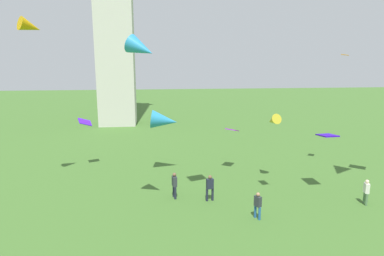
{
  "coord_description": "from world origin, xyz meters",
  "views": [
    {
      "loc": [
        -3.79,
        1.04,
        9.0
      ],
      "look_at": [
        -1.42,
        20.18,
        5.19
      ],
      "focal_mm": 30.37,
      "sensor_mm": 36.0,
      "label": 1
    }
  ],
  "objects_px": {
    "kite_flying_11": "(30,27)",
    "kite_flying_9": "(85,122)",
    "kite_flying_0": "(327,135)",
    "kite_flying_8": "(164,121)",
    "person_4": "(210,186)",
    "person_2": "(366,191)",
    "kite_flying_10": "(273,120)",
    "kite_flying_6": "(345,55)",
    "person_5": "(174,184)",
    "kite_flying_5": "(141,48)",
    "kite_flying_2": "(232,130)",
    "person_1": "(258,204)"
  },
  "relations": [
    {
      "from": "kite_flying_8",
      "to": "kite_flying_10",
      "type": "relative_size",
      "value": 1.67
    },
    {
      "from": "person_4",
      "to": "kite_flying_0",
      "type": "height_order",
      "value": "kite_flying_0"
    },
    {
      "from": "kite_flying_0",
      "to": "kite_flying_8",
      "type": "distance_m",
      "value": 12.34
    },
    {
      "from": "kite_flying_0",
      "to": "kite_flying_8",
      "type": "relative_size",
      "value": 0.61
    },
    {
      "from": "person_5",
      "to": "kite_flying_0",
      "type": "relative_size",
      "value": 1.22
    },
    {
      "from": "person_1",
      "to": "kite_flying_10",
      "type": "height_order",
      "value": "kite_flying_10"
    },
    {
      "from": "person_1",
      "to": "kite_flying_11",
      "type": "distance_m",
      "value": 18.78
    },
    {
      "from": "person_4",
      "to": "kite_flying_8",
      "type": "bearing_deg",
      "value": 106.37
    },
    {
      "from": "kite_flying_8",
      "to": "kite_flying_11",
      "type": "distance_m",
      "value": 11.6
    },
    {
      "from": "person_2",
      "to": "kite_flying_6",
      "type": "xyz_separation_m",
      "value": [
        1.78,
        6.62,
        8.77
      ]
    },
    {
      "from": "kite_flying_6",
      "to": "kite_flying_11",
      "type": "bearing_deg",
      "value": 125.95
    },
    {
      "from": "kite_flying_6",
      "to": "kite_flying_8",
      "type": "bearing_deg",
      "value": 118.68
    },
    {
      "from": "person_2",
      "to": "kite_flying_5",
      "type": "height_order",
      "value": "kite_flying_5"
    },
    {
      "from": "kite_flying_6",
      "to": "kite_flying_5",
      "type": "bearing_deg",
      "value": 147.46
    },
    {
      "from": "kite_flying_2",
      "to": "kite_flying_10",
      "type": "distance_m",
      "value": 3.94
    },
    {
      "from": "person_5",
      "to": "kite_flying_8",
      "type": "xyz_separation_m",
      "value": [
        -0.42,
        5.25,
        3.46
      ]
    },
    {
      "from": "person_5",
      "to": "kite_flying_9",
      "type": "distance_m",
      "value": 10.86
    },
    {
      "from": "kite_flying_9",
      "to": "kite_flying_11",
      "type": "xyz_separation_m",
      "value": [
        -2.23,
        -4.55,
        7.37
      ]
    },
    {
      "from": "kite_flying_10",
      "to": "person_2",
      "type": "bearing_deg",
      "value": 122.92
    },
    {
      "from": "kite_flying_5",
      "to": "person_4",
      "type": "bearing_deg",
      "value": -31.94
    },
    {
      "from": "person_2",
      "to": "kite_flying_2",
      "type": "height_order",
      "value": "kite_flying_2"
    },
    {
      "from": "person_5",
      "to": "kite_flying_9",
      "type": "xyz_separation_m",
      "value": [
        -7.16,
        7.57,
        3.08
      ]
    },
    {
      "from": "kite_flying_11",
      "to": "person_2",
      "type": "bearing_deg",
      "value": -143.51
    },
    {
      "from": "kite_flying_11",
      "to": "kite_flying_9",
      "type": "bearing_deg",
      "value": -65.19
    },
    {
      "from": "person_5",
      "to": "person_1",
      "type": "bearing_deg",
      "value": -138.89
    },
    {
      "from": "person_1",
      "to": "kite_flying_0",
      "type": "height_order",
      "value": "kite_flying_0"
    },
    {
      "from": "kite_flying_6",
      "to": "kite_flying_8",
      "type": "xyz_separation_m",
      "value": [
        -14.47,
        1.2,
        -5.25
      ]
    },
    {
      "from": "person_1",
      "to": "kite_flying_0",
      "type": "distance_m",
      "value": 7.6
    },
    {
      "from": "person_4",
      "to": "person_5",
      "type": "height_order",
      "value": "person_5"
    },
    {
      "from": "person_2",
      "to": "kite_flying_10",
      "type": "bearing_deg",
      "value": 58.38
    },
    {
      "from": "kite_flying_9",
      "to": "kite_flying_11",
      "type": "height_order",
      "value": "kite_flying_11"
    },
    {
      "from": "kite_flying_5",
      "to": "kite_flying_6",
      "type": "distance_m",
      "value": 17.43
    },
    {
      "from": "kite_flying_10",
      "to": "kite_flying_11",
      "type": "height_order",
      "value": "kite_flying_11"
    },
    {
      "from": "person_2",
      "to": "person_5",
      "type": "relative_size",
      "value": 0.94
    },
    {
      "from": "person_2",
      "to": "kite_flying_0",
      "type": "xyz_separation_m",
      "value": [
        -1.63,
        2.35,
        3.19
      ]
    },
    {
      "from": "kite_flying_9",
      "to": "person_1",
      "type": "bearing_deg",
      "value": -76.01
    },
    {
      "from": "kite_flying_5",
      "to": "kite_flying_11",
      "type": "bearing_deg",
      "value": 80.2
    },
    {
      "from": "person_4",
      "to": "person_2",
      "type": "bearing_deg",
      "value": -18.57
    },
    {
      "from": "person_5",
      "to": "kite_flying_0",
      "type": "bearing_deg",
      "value": -102.11
    },
    {
      "from": "person_5",
      "to": "kite_flying_11",
      "type": "distance_m",
      "value": 14.38
    },
    {
      "from": "kite_flying_8",
      "to": "kite_flying_9",
      "type": "distance_m",
      "value": 7.14
    },
    {
      "from": "kite_flying_0",
      "to": "kite_flying_5",
      "type": "height_order",
      "value": "kite_flying_5"
    },
    {
      "from": "kite_flying_9",
      "to": "kite_flying_2",
      "type": "bearing_deg",
      "value": -43.19
    },
    {
      "from": "person_4",
      "to": "kite_flying_8",
      "type": "height_order",
      "value": "kite_flying_8"
    },
    {
      "from": "kite_flying_10",
      "to": "person_5",
      "type": "bearing_deg",
      "value": 7.03
    },
    {
      "from": "kite_flying_0",
      "to": "kite_flying_5",
      "type": "relative_size",
      "value": 0.74
    },
    {
      "from": "person_1",
      "to": "kite_flying_9",
      "type": "height_order",
      "value": "kite_flying_9"
    },
    {
      "from": "kite_flying_8",
      "to": "kite_flying_11",
      "type": "relative_size",
      "value": 1.34
    },
    {
      "from": "person_4",
      "to": "kite_flying_9",
      "type": "height_order",
      "value": "kite_flying_9"
    },
    {
      "from": "kite_flying_5",
      "to": "kite_flying_10",
      "type": "bearing_deg",
      "value": -31.32
    }
  ]
}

